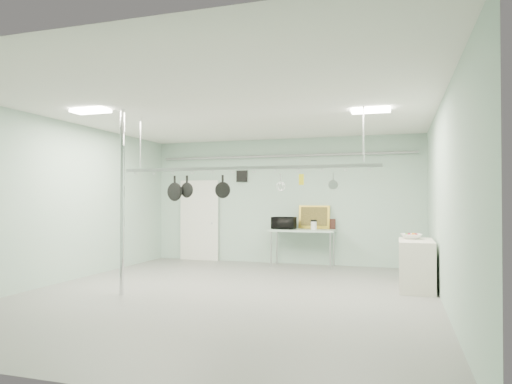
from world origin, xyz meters
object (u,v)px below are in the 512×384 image
(microwave, at_px, (284,223))
(skillet_right, at_px, (223,186))
(coffee_canister, at_px, (314,226))
(fruit_bowl, at_px, (411,236))
(skillet_mid, at_px, (187,186))
(prep_table, at_px, (302,232))
(chrome_pole, at_px, (122,202))
(skillet_left, at_px, (175,188))
(side_cabinet, at_px, (416,265))
(pot_rack, at_px, (243,166))

(microwave, distance_m, skillet_right, 3.35)
(coffee_canister, height_order, fruit_bowl, coffee_canister)
(fruit_bowl, distance_m, skillet_right, 3.64)
(coffee_canister, height_order, skillet_mid, skillet_mid)
(prep_table, relative_size, microwave, 2.96)
(chrome_pole, distance_m, skillet_right, 1.77)
(coffee_canister, xyz_separation_m, skillet_right, (-1.09, -3.23, 0.88))
(fruit_bowl, bearing_deg, prep_table, 140.99)
(skillet_right, bearing_deg, skillet_left, 179.79)
(skillet_mid, bearing_deg, skillet_left, -164.51)
(skillet_mid, xyz_separation_m, skillet_right, (0.71, 0.00, -0.01))
(microwave, relative_size, skillet_left, 1.12)
(chrome_pole, bearing_deg, prep_table, 61.29)
(skillet_mid, bearing_deg, side_cabinet, 30.64)
(chrome_pole, relative_size, skillet_mid, 8.22)
(prep_table, xyz_separation_m, fruit_bowl, (2.47, -2.00, 0.12))
(prep_table, distance_m, skillet_right, 3.55)
(microwave, xyz_separation_m, fruit_bowl, (2.92, -1.93, -0.11))
(chrome_pole, bearing_deg, skillet_mid, 48.77)
(fruit_bowl, relative_size, skillet_mid, 1.00)
(side_cabinet, relative_size, fruit_bowl, 3.08)
(skillet_left, bearing_deg, skillet_mid, 13.68)
(chrome_pole, xyz_separation_m, microwave, (1.85, 4.13, -0.55))
(coffee_canister, distance_m, skillet_right, 3.52)
(prep_table, xyz_separation_m, side_cabinet, (2.55, -2.20, -0.38))
(prep_table, distance_m, side_cabinet, 3.39)
(prep_table, height_order, fruit_bowl, fruit_bowl)
(chrome_pole, xyz_separation_m, pot_rack, (1.90, 0.90, 0.63))
(prep_table, distance_m, skillet_mid, 3.78)
(prep_table, height_order, side_cabinet, prep_table)
(coffee_canister, relative_size, fruit_bowl, 0.51)
(chrome_pole, height_order, prep_table, chrome_pole)
(pot_rack, xyz_separation_m, fruit_bowl, (2.87, 1.30, -1.28))
(prep_table, height_order, pot_rack, pot_rack)
(chrome_pole, relative_size, fruit_bowl, 8.22)
(skillet_mid, distance_m, skillet_right, 0.71)
(chrome_pole, xyz_separation_m, prep_table, (2.30, 4.20, -0.77))
(microwave, height_order, coffee_canister, microwave)
(fruit_bowl, height_order, skillet_right, skillet_right)
(coffee_canister, bearing_deg, skillet_left, -122.50)
(fruit_bowl, distance_m, skillet_left, 4.52)
(prep_table, bearing_deg, skillet_mid, -114.61)
(skillet_left, xyz_separation_m, skillet_mid, (0.25, 0.00, 0.05))
(chrome_pole, relative_size, microwave, 5.91)
(microwave, distance_m, skillet_left, 3.57)
(prep_table, bearing_deg, side_cabinet, -40.79)
(prep_table, xyz_separation_m, microwave, (-0.45, -0.07, 0.22))
(coffee_canister, xyz_separation_m, skillet_mid, (-1.80, -3.23, 0.89))
(pot_rack, bearing_deg, fruit_bowl, 24.34)
(prep_table, xyz_separation_m, skillet_right, (-0.80, -3.30, 1.05))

